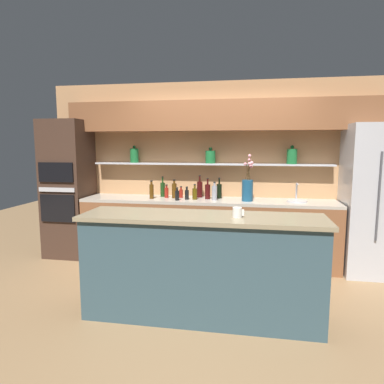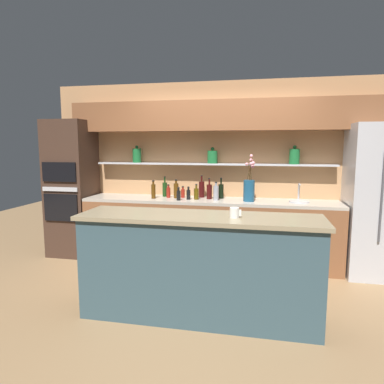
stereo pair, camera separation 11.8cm
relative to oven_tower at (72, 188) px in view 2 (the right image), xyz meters
name	(u,v)px [view 2 (the right image)]	position (x,y,z in m)	size (l,w,h in m)	color
ground_plane	(205,300)	(2.29, -1.24, -1.03)	(12.00, 12.00, 0.00)	olive
back_wall_unit	(223,154)	(2.28, 0.29, 0.52)	(5.20, 0.44, 2.60)	tan
back_counter_unit	(209,231)	(2.13, 0.00, -0.57)	(3.59, 0.62, 0.92)	brown
island_counter	(199,267)	(2.29, -1.60, -0.51)	(2.32, 0.61, 1.02)	#334C56
oven_tower	(72,188)	(0.00, 0.00, 0.00)	(0.63, 0.64, 2.05)	#3D281E
flower_vase	(249,188)	(2.69, -0.05, 0.07)	(0.15, 0.16, 0.64)	navy
sink_fixture	(299,200)	(3.36, 0.01, -0.08)	(0.27, 0.27, 0.25)	#B7B7BC
bottle_wine_0	(165,189)	(1.44, 0.15, 0.01)	(0.07, 0.07, 0.30)	#193814
bottle_wine_1	(202,189)	(1.99, 0.17, 0.02)	(0.08, 0.08, 0.33)	#380C0C
bottle_sauce_2	(168,192)	(1.52, 0.04, -0.02)	(0.06, 0.06, 0.19)	maroon
bottle_sauce_3	(183,193)	(1.73, 0.09, -0.04)	(0.06, 0.06, 0.17)	maroon
bottle_oil_4	(196,194)	(1.96, -0.04, -0.02)	(0.07, 0.07, 0.22)	#47380A
bottle_spirit_5	(216,193)	(2.24, -0.06, 0.00)	(0.07, 0.07, 0.26)	gray
bottle_spirit_6	(153,191)	(1.34, -0.08, 0.01)	(0.06, 0.06, 0.26)	#4C2D0C
bottle_sauce_7	(188,194)	(1.85, -0.07, -0.03)	(0.06, 0.06, 0.18)	black
bottle_spirit_8	(176,190)	(1.64, 0.03, 0.01)	(0.07, 0.07, 0.27)	#4C2D0C
bottle_sauce_9	(179,195)	(1.73, -0.17, -0.03)	(0.06, 0.06, 0.18)	black
bottle_wine_10	(221,191)	(2.28, 0.13, 0.00)	(0.07, 0.07, 0.30)	black
bottle_wine_11	(209,191)	(2.13, 0.04, 0.00)	(0.08, 0.08, 0.30)	#380C0C
coffee_mug	(235,213)	(2.62, -1.64, 0.04)	(0.11, 0.09, 0.09)	silver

